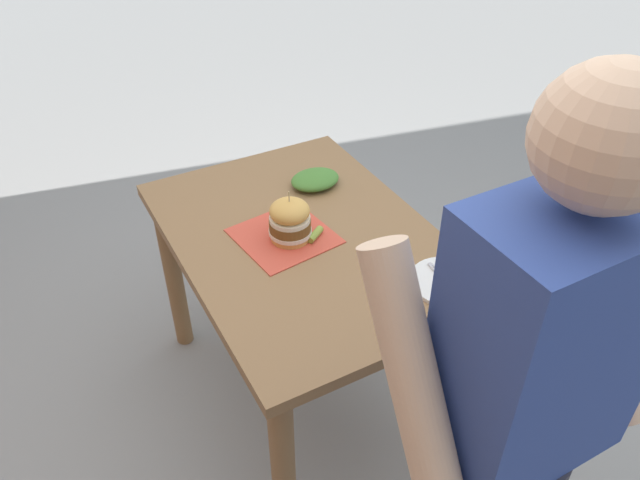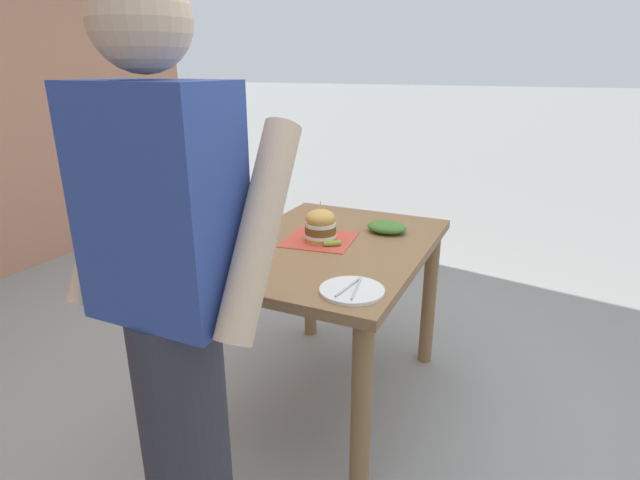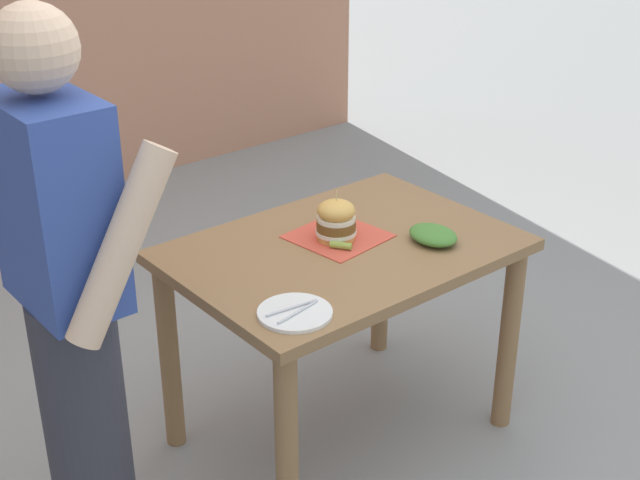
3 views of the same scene
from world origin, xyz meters
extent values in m
plane|color=gray|center=(0.00, 0.00, 0.00)|extent=(80.00, 80.00, 0.00)
cube|color=olive|center=(0.00, 0.00, 0.75)|extent=(0.80, 1.13, 0.04)
cylinder|color=olive|center=(-0.34, -0.50, 0.37)|extent=(0.07, 0.07, 0.73)
cylinder|color=olive|center=(0.34, -0.50, 0.37)|extent=(0.07, 0.07, 0.73)
cylinder|color=olive|center=(-0.34, 0.50, 0.37)|extent=(0.07, 0.07, 0.73)
cylinder|color=olive|center=(0.34, 0.50, 0.37)|extent=(0.07, 0.07, 0.73)
cube|color=#D64C38|center=(0.06, -0.03, 0.77)|extent=(0.32, 0.32, 0.00)
cylinder|color=gold|center=(0.05, -0.01, 0.79)|extent=(0.13, 0.13, 0.02)
cylinder|color=silver|center=(0.05, -0.01, 0.80)|extent=(0.14, 0.14, 0.01)
cylinder|color=brown|center=(0.05, -0.01, 0.83)|extent=(0.13, 0.13, 0.03)
cylinder|color=silver|center=(0.05, -0.01, 0.85)|extent=(0.13, 0.13, 0.01)
ellipsoid|color=gold|center=(0.05, -0.01, 0.88)|extent=(0.13, 0.13, 0.07)
cylinder|color=#D1B77F|center=(0.05, -0.01, 0.92)|extent=(0.00, 0.00, 0.05)
cylinder|color=#8EA83D|center=(-0.02, 0.03, 0.79)|extent=(0.07, 0.06, 0.02)
cylinder|color=white|center=(-0.26, 0.40, 0.78)|extent=(0.22, 0.22, 0.01)
cylinder|color=silver|center=(-0.27, 0.40, 0.79)|extent=(0.04, 0.17, 0.01)
cylinder|color=silver|center=(-0.24, 0.40, 0.79)|extent=(0.03, 0.17, 0.01)
ellipsoid|color=#477F33|center=(-0.17, -0.25, 0.80)|extent=(0.18, 0.14, 0.05)
cylinder|color=#33333D|center=(0.02, 0.96, 0.45)|extent=(0.24, 0.24, 0.90)
cube|color=#334C9E|center=(0.02, 0.96, 1.18)|extent=(0.36, 0.22, 0.56)
sphere|color=beige|center=(0.02, 0.96, 1.58)|extent=(0.22, 0.22, 0.22)
cylinder|color=beige|center=(-0.21, 0.90, 1.13)|extent=(0.09, 0.34, 0.50)
cylinder|color=beige|center=(0.25, 0.90, 1.13)|extent=(0.09, 0.34, 0.50)
camera|label=1|loc=(0.73, 1.44, 1.99)|focal=35.00mm
camera|label=2|loc=(-0.80, 1.83, 1.49)|focal=28.00mm
camera|label=3|loc=(-2.02, 1.75, 2.08)|focal=50.00mm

